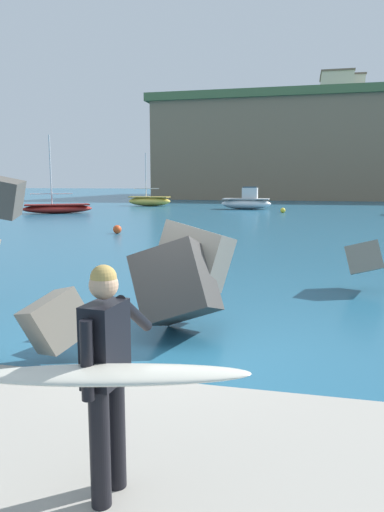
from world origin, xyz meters
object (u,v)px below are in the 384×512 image
at_px(mooring_buoy_outer, 117,229).
at_px(station_building_west, 341,94).
at_px(boat_mid_left, 57,208).
at_px(boat_mid_right, 247,202).
at_px(surfer_with_board, 103,371).
at_px(station_building_central, 336,89).
at_px(boat_near_centre, 149,201).
at_px(mooring_buoy_inner, 283,210).

distance_m(mooring_buoy_outer, station_building_west, 79.42).
distance_m(boat_mid_left, mooring_buoy_outer, 18.07).
relative_size(boat_mid_right, mooring_buoy_outer, 11.10).
relative_size(mooring_buoy_outer, station_building_west, 0.05).
relative_size(surfer_with_board, station_building_central, 0.37).
distance_m(boat_near_centre, mooring_buoy_outer, 29.46).
bearing_deg(surfer_with_board, mooring_buoy_outer, 111.77).
height_order(mooring_buoy_outer, station_building_central, station_building_central).
height_order(boat_near_centre, mooring_buoy_outer, boat_near_centre).
bearing_deg(mooring_buoy_inner, surfer_with_board, -89.37).
distance_m(surfer_with_board, mooring_buoy_inner, 39.08).
xyz_separation_m(boat_mid_right, station_building_west, (11.71, 51.19, 18.51)).
height_order(boat_near_centre, station_building_central, station_building_central).
relative_size(surfer_with_board, boat_mid_left, 0.32).
distance_m(boat_mid_right, station_building_west, 55.68).
relative_size(boat_mid_left, station_building_central, 1.13).
bearing_deg(boat_near_centre, station_building_west, 63.85).
bearing_deg(station_building_central, boat_mid_right, -103.32).
bearing_deg(boat_mid_right, mooring_buoy_inner, -54.21).
bearing_deg(station_building_west, mooring_buoy_outer, -101.59).
xyz_separation_m(boat_mid_left, mooring_buoy_inner, (18.68, 4.93, -0.23)).
distance_m(station_building_west, station_building_central, 7.56).
bearing_deg(mooring_buoy_outer, surfer_with_board, -68.23).
height_order(surfer_with_board, station_building_central, station_building_central).
height_order(boat_mid_left, boat_mid_right, boat_mid_left).
bearing_deg(boat_near_centre, boat_mid_left, -103.90).
xyz_separation_m(boat_mid_right, mooring_buoy_inner, (3.75, -5.20, -0.50)).
distance_m(boat_mid_left, station_building_central, 62.31).
relative_size(station_building_west, station_building_central, 1.43).
distance_m(mooring_buoy_inner, station_building_central, 52.80).
relative_size(boat_near_centre, boat_mid_left, 0.90).
bearing_deg(boat_near_centre, mooring_buoy_inner, -31.56).
bearing_deg(boat_mid_left, mooring_buoy_inner, 14.79).
bearing_deg(station_building_west, station_building_central, -100.30).
xyz_separation_m(boat_mid_left, boat_mid_right, (14.93, 10.14, 0.27)).
distance_m(boat_mid_right, station_building_central, 48.48).
relative_size(mooring_buoy_outer, station_building_central, 0.08).
xyz_separation_m(boat_near_centre, station_building_west, (23.12, 47.09, 18.65)).
height_order(boat_mid_left, mooring_buoy_inner, boat_mid_left).
relative_size(mooring_buoy_inner, station_building_west, 0.05).
distance_m(boat_mid_right, mooring_buoy_inner, 6.43).
bearing_deg(boat_mid_right, boat_mid_left, -145.83).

